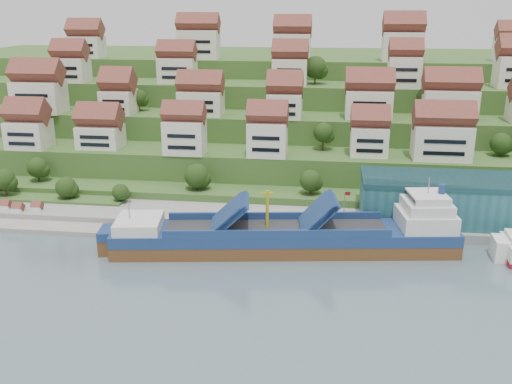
# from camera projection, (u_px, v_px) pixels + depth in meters

# --- Properties ---
(ground) EXTENTS (300.00, 300.00, 0.00)m
(ground) POSITION_uv_depth(u_px,v_px,m) (256.00, 249.00, 118.77)
(ground) COLOR slate
(ground) RESTS_ON ground
(quay) EXTENTS (180.00, 14.00, 2.20)m
(quay) POSITION_uv_depth(u_px,v_px,m) (351.00, 223.00, 130.13)
(quay) COLOR gray
(quay) RESTS_ON ground
(pebble_beach) EXTENTS (45.00, 20.00, 1.00)m
(pebble_beach) POSITION_uv_depth(u_px,v_px,m) (24.00, 215.00, 136.99)
(pebble_beach) COLOR gray
(pebble_beach) RESTS_ON ground
(hillside) EXTENTS (260.00, 128.00, 31.00)m
(hillside) POSITION_uv_depth(u_px,v_px,m) (292.00, 112.00, 213.08)
(hillside) COLOR #2D4C1E
(hillside) RESTS_ON ground
(hillside_village) EXTENTS (156.40, 64.28, 29.58)m
(hillside_village) POSITION_uv_depth(u_px,v_px,m) (286.00, 91.00, 168.07)
(hillside_village) COLOR silver
(hillside_village) RESTS_ON ground
(hillside_trees) EXTENTS (140.76, 62.18, 30.79)m
(hillside_trees) POSITION_uv_depth(u_px,v_px,m) (258.00, 128.00, 156.41)
(hillside_trees) COLOR #254115
(hillside_trees) RESTS_ON ground
(warehouse) EXTENTS (60.00, 15.00, 10.00)m
(warehouse) POSITION_uv_depth(u_px,v_px,m) (499.00, 201.00, 126.22)
(warehouse) COLOR #255D65
(warehouse) RESTS_ON quay
(flagpole) EXTENTS (1.28, 0.16, 8.00)m
(flagpole) POSITION_uv_depth(u_px,v_px,m) (345.00, 206.00, 123.85)
(flagpole) COLOR gray
(flagpole) RESTS_ON quay
(beach_huts) EXTENTS (14.40, 3.70, 2.20)m
(beach_huts) POSITION_uv_depth(u_px,v_px,m) (12.00, 210.00, 135.56)
(beach_huts) COLOR white
(beach_huts) RESTS_ON pebble_beach
(cargo_ship) EXTENTS (71.16, 20.75, 15.50)m
(cargo_ship) POSITION_uv_depth(u_px,v_px,m) (294.00, 237.00, 117.38)
(cargo_ship) COLOR brown
(cargo_ship) RESTS_ON ground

